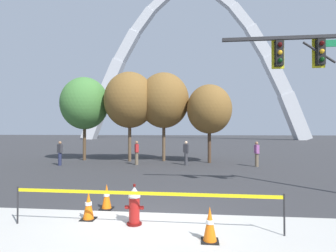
{
  "coord_description": "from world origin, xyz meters",
  "views": [
    {
      "loc": [
        1.18,
        -7.08,
        2.3
      ],
      "look_at": [
        -0.1,
        5.0,
        2.5
      ],
      "focal_mm": 28.53,
      "sensor_mm": 36.0,
      "label": 1
    }
  ],
  "objects_px": {
    "fire_hydrant": "(134,205)",
    "pedestrian_walking_right": "(257,154)",
    "traffic_cone_curb_edge": "(210,224)",
    "traffic_cone_mid_sidewalk": "(107,197)",
    "monument_arch": "(191,69)",
    "pedestrian_standing_center": "(60,153)",
    "traffic_signal_gantry": "(328,80)",
    "pedestrian_walking_left": "(137,153)",
    "pedestrian_near_trees": "(186,153)",
    "traffic_cone_by_hydrant": "(88,206)"
  },
  "relations": [
    {
      "from": "traffic_cone_by_hydrant",
      "to": "traffic_signal_gantry",
      "type": "xyz_separation_m",
      "value": [
        7.37,
        3.2,
        3.71
      ]
    },
    {
      "from": "traffic_cone_by_hydrant",
      "to": "pedestrian_walking_right",
      "type": "xyz_separation_m",
      "value": [
        6.57,
        10.75,
        0.46
      ]
    },
    {
      "from": "monument_arch",
      "to": "pedestrian_near_trees",
      "type": "distance_m",
      "value": 51.51
    },
    {
      "from": "traffic_cone_mid_sidewalk",
      "to": "traffic_cone_curb_edge",
      "type": "xyz_separation_m",
      "value": [
        2.89,
        -2.01,
        0.0
      ]
    },
    {
      "from": "pedestrian_walking_left",
      "to": "pedestrian_walking_right",
      "type": "height_order",
      "value": "same"
    },
    {
      "from": "traffic_cone_by_hydrant",
      "to": "traffic_cone_curb_edge",
      "type": "relative_size",
      "value": 1.0
    },
    {
      "from": "monument_arch",
      "to": "traffic_signal_gantry",
      "type": "bearing_deg",
      "value": -84.16
    },
    {
      "from": "pedestrian_walking_left",
      "to": "pedestrian_standing_center",
      "type": "distance_m",
      "value": 5.0
    },
    {
      "from": "pedestrian_walking_right",
      "to": "pedestrian_near_trees",
      "type": "height_order",
      "value": "same"
    },
    {
      "from": "fire_hydrant",
      "to": "traffic_cone_by_hydrant",
      "type": "distance_m",
      "value": 1.28
    },
    {
      "from": "fire_hydrant",
      "to": "pedestrian_walking_left",
      "type": "distance_m",
      "value": 11.39
    },
    {
      "from": "traffic_signal_gantry",
      "to": "pedestrian_standing_center",
      "type": "xyz_separation_m",
      "value": [
        -13.49,
        6.8,
        -3.25
      ]
    },
    {
      "from": "traffic_cone_by_hydrant",
      "to": "pedestrian_walking_right",
      "type": "bearing_deg",
      "value": 58.56
    },
    {
      "from": "traffic_cone_by_hydrant",
      "to": "traffic_cone_mid_sidewalk",
      "type": "height_order",
      "value": "same"
    },
    {
      "from": "pedestrian_walking_left",
      "to": "pedestrian_near_trees",
      "type": "xyz_separation_m",
      "value": [
        3.3,
        0.17,
        0.0
      ]
    },
    {
      "from": "fire_hydrant",
      "to": "traffic_cone_mid_sidewalk",
      "type": "xyz_separation_m",
      "value": [
        -1.11,
        1.19,
        -0.11
      ]
    },
    {
      "from": "pedestrian_walking_right",
      "to": "monument_arch",
      "type": "bearing_deg",
      "value": 95.81
    },
    {
      "from": "fire_hydrant",
      "to": "traffic_cone_mid_sidewalk",
      "type": "height_order",
      "value": "fire_hydrant"
    },
    {
      "from": "fire_hydrant",
      "to": "pedestrian_near_trees",
      "type": "xyz_separation_m",
      "value": [
        0.83,
        11.28,
        0.35
      ]
    },
    {
      "from": "traffic_signal_gantry",
      "to": "pedestrian_near_trees",
      "type": "distance_m",
      "value": 10.01
    },
    {
      "from": "traffic_cone_by_hydrant",
      "to": "pedestrian_walking_left",
      "type": "bearing_deg",
      "value": 96.3
    },
    {
      "from": "traffic_signal_gantry",
      "to": "monument_arch",
      "type": "distance_m",
      "value": 58.44
    },
    {
      "from": "fire_hydrant",
      "to": "traffic_signal_gantry",
      "type": "height_order",
      "value": "traffic_signal_gantry"
    },
    {
      "from": "traffic_cone_curb_edge",
      "to": "pedestrian_walking_right",
      "type": "xyz_separation_m",
      "value": [
        3.53,
        11.8,
        0.46
      ]
    },
    {
      "from": "fire_hydrant",
      "to": "pedestrian_walking_right",
      "type": "bearing_deg",
      "value": 64.17
    },
    {
      "from": "pedestrian_walking_left",
      "to": "traffic_cone_curb_edge",
      "type": "bearing_deg",
      "value": -70.43
    },
    {
      "from": "traffic_cone_mid_sidewalk",
      "to": "fire_hydrant",
      "type": "bearing_deg",
      "value": -46.99
    },
    {
      "from": "monument_arch",
      "to": "traffic_cone_mid_sidewalk",
      "type": "bearing_deg",
      "value": -91.39
    },
    {
      "from": "pedestrian_walking_left",
      "to": "pedestrian_walking_right",
      "type": "distance_m",
      "value": 7.78
    },
    {
      "from": "pedestrian_walking_left",
      "to": "traffic_signal_gantry",
      "type": "bearing_deg",
      "value": -41.89
    },
    {
      "from": "traffic_cone_by_hydrant",
      "to": "pedestrian_standing_center",
      "type": "relative_size",
      "value": 0.46
    },
    {
      "from": "fire_hydrant",
      "to": "pedestrian_near_trees",
      "type": "height_order",
      "value": "pedestrian_near_trees"
    },
    {
      "from": "traffic_cone_curb_edge",
      "to": "pedestrian_walking_right",
      "type": "height_order",
      "value": "pedestrian_walking_right"
    },
    {
      "from": "pedestrian_walking_right",
      "to": "pedestrian_near_trees",
      "type": "xyz_separation_m",
      "value": [
        -4.48,
        0.31,
        0.0
      ]
    },
    {
      "from": "traffic_signal_gantry",
      "to": "pedestrian_walking_left",
      "type": "xyz_separation_m",
      "value": [
        -8.57,
        7.69,
        -3.25
      ]
    },
    {
      "from": "traffic_cone_mid_sidewalk",
      "to": "pedestrian_standing_center",
      "type": "height_order",
      "value": "pedestrian_standing_center"
    },
    {
      "from": "monument_arch",
      "to": "pedestrian_standing_center",
      "type": "distance_m",
      "value": 53.07
    },
    {
      "from": "pedestrian_walking_left",
      "to": "pedestrian_near_trees",
      "type": "relative_size",
      "value": 1.0
    },
    {
      "from": "traffic_signal_gantry",
      "to": "pedestrian_walking_right",
      "type": "bearing_deg",
      "value": 96.03
    },
    {
      "from": "fire_hydrant",
      "to": "pedestrian_standing_center",
      "type": "distance_m",
      "value": 12.61
    },
    {
      "from": "monument_arch",
      "to": "pedestrian_walking_right",
      "type": "xyz_separation_m",
      "value": [
        4.99,
        -49.03,
        -16.69
      ]
    },
    {
      "from": "traffic_cone_curb_edge",
      "to": "traffic_cone_mid_sidewalk",
      "type": "bearing_deg",
      "value": 145.23
    },
    {
      "from": "traffic_cone_by_hydrant",
      "to": "traffic_signal_gantry",
      "type": "bearing_deg",
      "value": 23.46
    },
    {
      "from": "fire_hydrant",
      "to": "pedestrian_walking_left",
      "type": "bearing_deg",
      "value": 102.48
    },
    {
      "from": "traffic_cone_curb_edge",
      "to": "pedestrian_walking_left",
      "type": "height_order",
      "value": "pedestrian_walking_left"
    },
    {
      "from": "fire_hydrant",
      "to": "pedestrian_standing_center",
      "type": "bearing_deg",
      "value": 125.81
    },
    {
      "from": "pedestrian_walking_right",
      "to": "fire_hydrant",
      "type": "bearing_deg",
      "value": -115.83
    },
    {
      "from": "traffic_cone_by_hydrant",
      "to": "pedestrian_walking_left",
      "type": "relative_size",
      "value": 0.46
    },
    {
      "from": "pedestrian_walking_right",
      "to": "pedestrian_near_trees",
      "type": "distance_m",
      "value": 4.49
    },
    {
      "from": "traffic_cone_by_hydrant",
      "to": "traffic_cone_curb_edge",
      "type": "height_order",
      "value": "same"
    }
  ]
}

